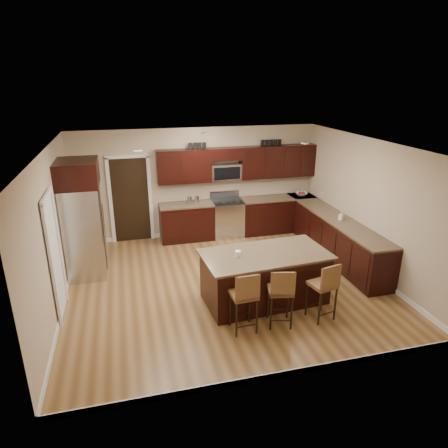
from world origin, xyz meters
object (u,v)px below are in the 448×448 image
object	(u,v)px
range	(227,218)
island	(264,278)
stool_left	(245,295)
stool_mid	(281,291)
refrigerator	(83,218)
stool_right	(325,285)

from	to	relation	value
range	island	xyz separation A→B (m)	(-0.16, -3.22, -0.04)
range	stool_left	size ratio (longest dim) A/B	1.06
island	stool_mid	bearing A→B (deg)	-96.59
range	island	size ratio (longest dim) A/B	0.48
island	stool_left	distance (m)	1.08
range	refrigerator	size ratio (longest dim) A/B	0.47
island	refrigerator	world-z (taller)	refrigerator
island	refrigerator	size ratio (longest dim) A/B	0.97
stool_left	refrigerator	bearing A→B (deg)	129.93
range	stool_right	distance (m)	4.11
stool_left	stool_right	xyz separation A→B (m)	(1.36, 0.00, -0.01)
range	stool_left	bearing A→B (deg)	-100.98
stool_mid	refrigerator	xyz separation A→B (m)	(-3.11, 2.73, 0.56)
range	refrigerator	distance (m)	3.63
range	stool_left	distance (m)	4.14
stool_left	stool_right	world-z (taller)	stool_left
island	refrigerator	distance (m)	3.75
stool_mid	refrigerator	distance (m)	4.18
stool_left	refrigerator	size ratio (longest dim) A/B	0.44
island	stool_mid	xyz separation A→B (m)	(-0.03, -0.84, 0.21)
range	refrigerator	world-z (taller)	refrigerator
island	stool_left	world-z (taller)	stool_left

